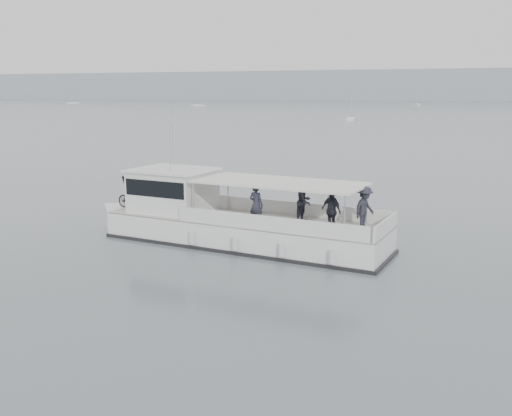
% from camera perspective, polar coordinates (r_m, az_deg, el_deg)
% --- Properties ---
extents(ground, '(1400.00, 1400.00, 0.00)m').
position_cam_1_polar(ground, '(23.82, -2.79, -3.89)').
color(ground, slate).
rests_on(ground, ground).
extents(headland, '(1400.00, 90.00, 28.00)m').
position_cam_1_polar(headland, '(581.57, 17.63, 11.59)').
color(headland, '#939EA8').
rests_on(headland, ground).
extents(tour_boat, '(13.86, 5.20, 5.77)m').
position_cam_1_polar(tour_boat, '(24.52, -3.61, -1.17)').
color(tour_boat, white).
rests_on(tour_boat, ground).
extents(moored_fleet, '(445.94, 347.70, 10.14)m').
position_cam_1_polar(moored_fleet, '(226.13, 10.49, 9.67)').
color(moored_fleet, white).
rests_on(moored_fleet, ground).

